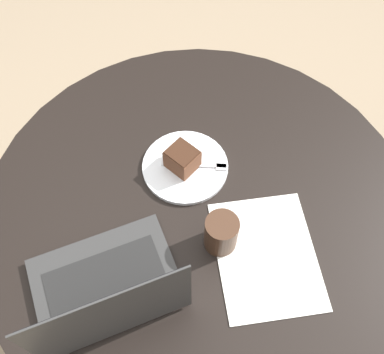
# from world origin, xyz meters

# --- Properties ---
(ground_plane) EXTENTS (12.00, 12.00, 0.00)m
(ground_plane) POSITION_xyz_m (0.00, 0.00, 0.00)
(ground_plane) COLOR gray
(dining_table) EXTENTS (1.10, 1.10, 0.75)m
(dining_table) POSITION_xyz_m (0.00, 0.00, 0.62)
(dining_table) COLOR black
(dining_table) RESTS_ON ground_plane
(paper_document) EXTENTS (0.33, 0.27, 0.00)m
(paper_document) POSITION_xyz_m (-0.14, -0.16, 0.76)
(paper_document) COLOR white
(paper_document) RESTS_ON dining_table
(plate) EXTENTS (0.23, 0.23, 0.01)m
(plate) POSITION_xyz_m (0.10, 0.04, 0.76)
(plate) COLOR silver
(plate) RESTS_ON dining_table
(cake_slice) EXTENTS (0.10, 0.10, 0.06)m
(cake_slice) POSITION_xyz_m (0.10, 0.04, 0.80)
(cake_slice) COLOR brown
(cake_slice) RESTS_ON plate
(fork) EXTENTS (0.03, 0.17, 0.00)m
(fork) POSITION_xyz_m (0.10, -0.01, 0.77)
(fork) COLOR silver
(fork) RESTS_ON plate
(coffee_glass) EXTENTS (0.08, 0.08, 0.10)m
(coffee_glass) POSITION_xyz_m (-0.11, -0.05, 0.81)
(coffee_glass) COLOR #3D2619
(coffee_glass) RESTS_ON dining_table
(laptop) EXTENTS (0.34, 0.38, 0.25)m
(laptop) POSITION_xyz_m (-0.24, 0.20, 0.80)
(laptop) COLOR #2D2D2D
(laptop) RESTS_ON dining_table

